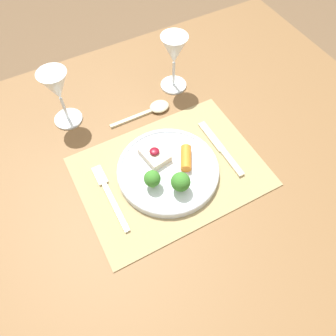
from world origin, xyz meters
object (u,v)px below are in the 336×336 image
object	(u,v)px
dinner_plate	(168,170)
spoon	(155,108)
fork	(108,192)
wine_glass_far	(57,89)
knife	(223,151)
wine_glass_near	(174,53)

from	to	relation	value
dinner_plate	spoon	world-z (taller)	dinner_plate
fork	wine_glass_far	xyz separation A→B (m)	(-0.01, 0.28, 0.11)
fork	knife	size ratio (longest dim) A/B	1.00
dinner_plate	wine_glass_near	xyz separation A→B (m)	(0.17, 0.27, 0.10)
knife	spoon	size ratio (longest dim) A/B	1.08
fork	wine_glass_far	world-z (taller)	wine_glass_far
dinner_plate	knife	distance (m)	0.16
dinner_plate	knife	xyz separation A→B (m)	(0.16, -0.01, -0.01)
spoon	wine_glass_far	bearing A→B (deg)	164.54
spoon	wine_glass_near	bearing A→B (deg)	37.60
fork	spoon	world-z (taller)	spoon
dinner_plate	wine_glass_far	xyz separation A→B (m)	(-0.16, 0.29, 0.10)
dinner_plate	knife	bearing A→B (deg)	-4.14
spoon	fork	bearing A→B (deg)	-135.04
dinner_plate	wine_glass_far	distance (m)	0.35
knife	wine_glass_far	size ratio (longest dim) A/B	1.17
knife	wine_glass_near	size ratio (longest dim) A/B	1.15
wine_glass_near	wine_glass_far	size ratio (longest dim) A/B	1.02
dinner_plate	wine_glass_near	distance (m)	0.33
spoon	wine_glass_near	world-z (taller)	wine_glass_near
dinner_plate	wine_glass_near	world-z (taller)	wine_glass_near
knife	wine_glass_near	bearing A→B (deg)	86.02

